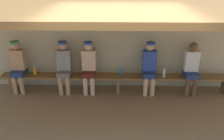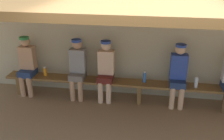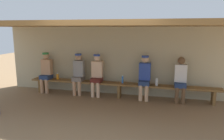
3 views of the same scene
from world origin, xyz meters
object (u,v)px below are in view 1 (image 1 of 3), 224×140
Objects in this scene: bench at (118,78)px; player_in_white at (64,65)px; player_near_post at (89,65)px; water_bottle_blue at (122,71)px; player_leftmost at (191,67)px; water_bottle_green at (35,71)px; player_middle at (18,64)px; water_bottle_orange at (164,73)px; player_in_red at (149,66)px.

player_in_white is (-1.36, 0.00, 0.36)m from bench.
water_bottle_blue is (0.83, 0.03, -0.17)m from player_near_post.
player_leftmost is 5.51× the size of water_bottle_blue.
player_near_post is at bearing -177.61° from water_bottle_blue.
water_bottle_green reaches higher than bench.
player_near_post is at bearing 0.00° from player_middle.
player_in_white is (1.17, 0.00, 0.00)m from player_middle.
water_bottle_green is at bearing -179.82° from water_bottle_blue.
water_bottle_green is (-3.28, 0.08, -0.01)m from water_bottle_orange.
bench is at bearing -179.74° from player_in_red.
player_in_white is (-2.14, 0.00, 0.00)m from player_in_red.
bench is 4.46× the size of player_middle.
player_middle is 4.35m from player_leftmost.
player_in_white reaches higher than player_leftmost.
player_in_white is 1.01× the size of player_leftmost.
water_bottle_blue is (-0.68, 0.03, -0.17)m from player_in_red.
player_near_post is at bearing 179.72° from bench.
player_leftmost is (2.56, -0.00, -0.02)m from player_near_post.
player_in_red is at bearing -2.91° from water_bottle_blue.
player_near_post reaches higher than water_bottle_orange.
player_in_white is at bearing 180.00° from player_near_post.
player_middle is at bearing 179.92° from bench.
player_leftmost is at bearing -0.01° from player_in_white.
bench is 2.14m from water_bottle_green.
player_near_post and player_in_red have the same top height.
water_bottle_blue is (1.46, 0.03, -0.17)m from player_in_white.
player_in_red is (1.51, 0.00, 0.00)m from player_near_post.
player_middle is at bearing 179.99° from player_leftmost.
water_bottle_orange is 0.94× the size of water_bottle_blue.
player_in_white is 5.90× the size of water_bottle_orange.
player_leftmost is (4.35, -0.00, -0.02)m from player_middle.
water_bottle_blue is (2.63, 0.03, -0.17)m from player_middle.
water_bottle_orange is at bearing -2.25° from bench.
bench is 26.32× the size of water_bottle_orange.
water_bottle_orange reaches higher than water_bottle_green.
player_in_white reaches higher than bench.
player_near_post is at bearing -1.13° from water_bottle_green.
player_middle reaches higher than bench.
water_bottle_green is (-0.77, 0.03, -0.19)m from player_in_white.
player_leftmost is 5.86× the size of water_bottle_orange.
player_in_red reaches higher than water_bottle_green.
bench is 0.86m from player_in_red.
player_leftmost reaches higher than water_bottle_green.
player_in_red is 5.55× the size of water_bottle_blue.
water_bottle_green is at bearing 178.87° from player_near_post.
bench is 0.21m from water_bottle_blue.
bench is 1.41m from player_in_white.
player_middle is at bearing -176.01° from water_bottle_green.
water_bottle_orange is (0.37, -0.05, -0.18)m from player_in_red.
player_middle is at bearing 180.00° from player_in_red.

